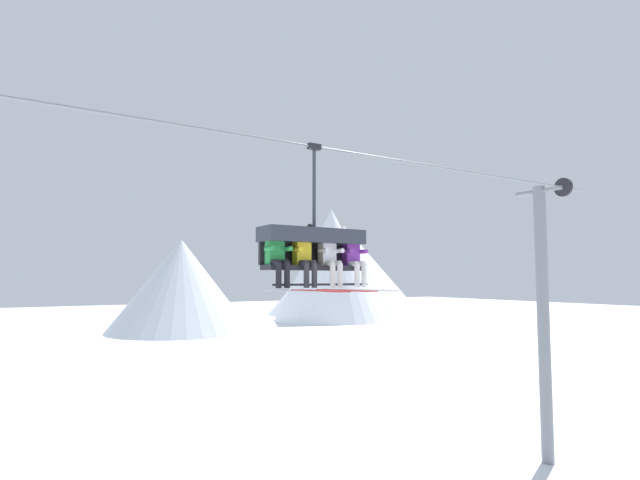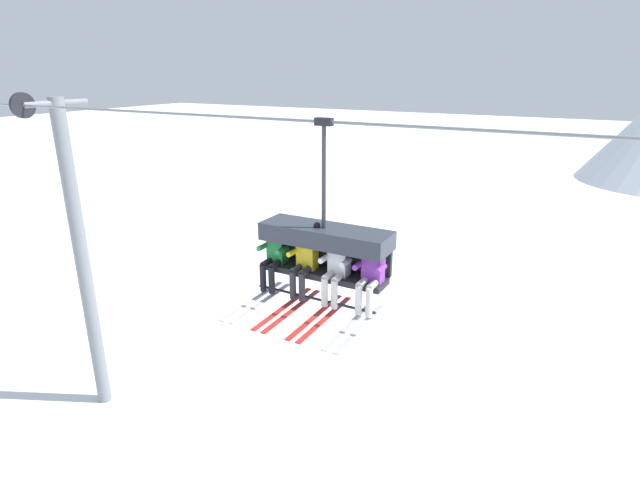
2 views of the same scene
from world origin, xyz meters
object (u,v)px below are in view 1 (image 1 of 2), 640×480
object	(u,v)px
chairlift_chair	(312,243)
skier_green	(278,256)
lift_tower_far	(544,314)
skier_purple	(354,258)
skier_white	(330,257)
skier_yellow	(305,256)

from	to	relation	value
chairlift_chair	skier_green	distance (m)	0.97
lift_tower_far	skier_purple	distance (m)	7.95
skier_white	skier_purple	xyz separation A→B (m)	(0.60, 0.00, 0.00)
skier_green	skier_white	world-z (taller)	same
skier_green	skier_purple	size ratio (longest dim) A/B	1.00
chairlift_chair	skier_white	xyz separation A→B (m)	(0.30, -0.22, -0.30)
skier_white	skier_purple	world-z (taller)	same
lift_tower_far	skier_green	xyz separation A→B (m)	(-9.54, -0.93, 1.51)
skier_yellow	chairlift_chair	bearing A→B (deg)	35.96
chairlift_chair	skier_green	size ratio (longest dim) A/B	1.70
lift_tower_far	skier_white	size ratio (longest dim) A/B	4.98
lift_tower_far	skier_white	distance (m)	8.53
skier_purple	lift_tower_far	bearing A→B (deg)	6.85
skier_green	lift_tower_far	bearing A→B (deg)	5.57
skier_yellow	skier_white	world-z (taller)	skier_yellow
skier_yellow	skier_purple	bearing A→B (deg)	-0.33
chairlift_chair	skier_purple	xyz separation A→B (m)	(0.90, -0.22, -0.30)
skier_yellow	skier_purple	world-z (taller)	skier_yellow
chairlift_chair	skier_yellow	world-z (taller)	chairlift_chair
skier_yellow	skier_purple	size ratio (longest dim) A/B	1.00
skier_green	skier_purple	world-z (taller)	same
chairlift_chair	skier_white	size ratio (longest dim) A/B	1.70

